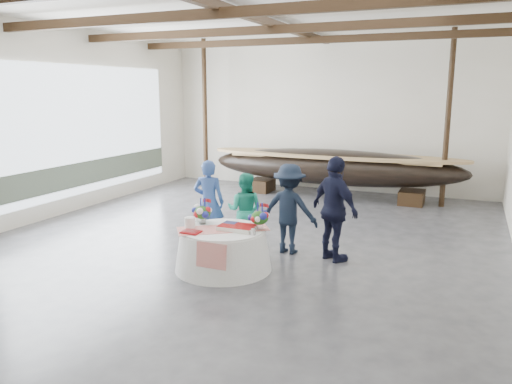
% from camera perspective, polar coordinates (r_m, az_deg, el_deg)
% --- Properties ---
extents(floor, '(10.00, 12.00, 0.01)m').
position_cam_1_polar(floor, '(10.15, -1.48, -5.59)').
color(floor, '#3D3D42').
rests_on(floor, ground).
extents(wall_back, '(10.00, 0.02, 4.50)m').
position_cam_1_polar(wall_back, '(15.36, 8.01, 8.71)').
color(wall_back, silver).
rests_on(wall_back, ground).
extents(wall_left, '(0.02, 12.00, 4.50)m').
position_cam_1_polar(wall_left, '(12.66, -22.73, 7.33)').
color(wall_left, silver).
rests_on(wall_left, ground).
extents(ceiling, '(10.00, 12.00, 0.01)m').
position_cam_1_polar(ceiling, '(9.81, -1.63, 20.41)').
color(ceiling, white).
rests_on(ceiling, wall_back).
extents(pavilion_structure, '(9.80, 11.76, 4.50)m').
position_cam_1_polar(pavilion_structure, '(10.49, 0.37, 17.10)').
color(pavilion_structure, black).
rests_on(pavilion_structure, ground).
extents(open_bay, '(0.03, 7.00, 3.20)m').
position_cam_1_polar(open_bay, '(13.37, -19.36, 5.93)').
color(open_bay, silver).
rests_on(open_bay, ground).
extents(longboat_display, '(7.28, 1.46, 1.36)m').
position_cam_1_polar(longboat_display, '(14.20, 8.75, 2.86)').
color(longboat_display, black).
rests_on(longboat_display, ground).
extents(banquet_table, '(1.64, 1.64, 0.71)m').
position_cam_1_polar(banquet_table, '(8.51, -3.76, -6.53)').
color(banquet_table, silver).
rests_on(banquet_table, ground).
extents(tabletop_items, '(1.55, 1.33, 0.40)m').
position_cam_1_polar(tabletop_items, '(8.49, -3.42, -3.04)').
color(tabletop_items, red).
rests_on(tabletop_items, banquet_table).
extents(guest_woman_blue, '(0.68, 0.53, 1.67)m').
position_cam_1_polar(guest_woman_blue, '(9.86, -5.41, -1.13)').
color(guest_woman_blue, navy).
rests_on(guest_woman_blue, ground).
extents(guest_woman_teal, '(0.78, 0.65, 1.45)m').
position_cam_1_polar(guest_woman_teal, '(9.61, -1.30, -2.08)').
color(guest_woman_teal, '#1C9174').
rests_on(guest_woman_teal, ground).
extents(guest_man_left, '(1.10, 0.65, 1.67)m').
position_cam_1_polar(guest_man_left, '(9.25, 3.82, -1.93)').
color(guest_man_left, black).
rests_on(guest_man_left, ground).
extents(guest_man_right, '(1.17, 1.00, 1.88)m').
position_cam_1_polar(guest_man_right, '(8.87, 9.00, -1.97)').
color(guest_man_right, black).
rests_on(guest_man_right, ground).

